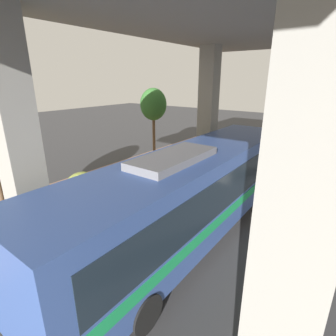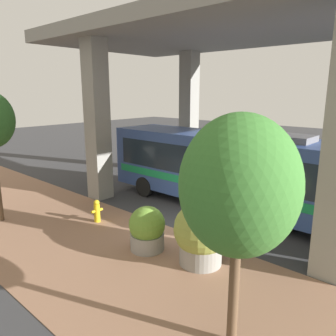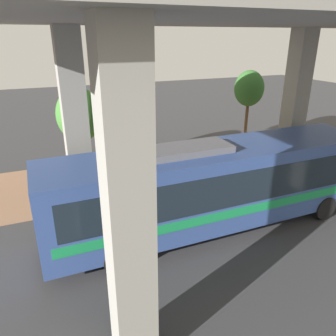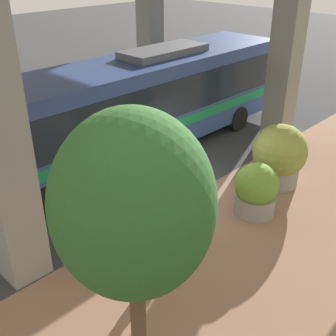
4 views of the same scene
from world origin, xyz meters
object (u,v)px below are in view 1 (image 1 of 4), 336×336
(fire_hydrant, at_px, (154,173))
(planter_front, at_px, (84,194))
(bus, at_px, (194,189))
(planter_middle, at_px, (110,184))
(street_tree_far, at_px, (153,105))

(fire_hydrant, height_order, planter_front, planter_front)
(bus, height_order, planter_middle, bus)
(fire_hydrant, height_order, street_tree_far, street_tree_far)
(street_tree_far, bearing_deg, bus, -41.94)
(planter_front, xyz_separation_m, planter_middle, (-0.44, 1.86, -0.25))
(bus, height_order, street_tree_far, street_tree_far)
(fire_hydrant, bearing_deg, planter_front, -88.53)
(planter_front, bearing_deg, bus, 17.20)
(planter_front, relative_size, street_tree_far, 0.38)
(bus, bearing_deg, street_tree_far, 138.06)
(planter_front, bearing_deg, fire_hydrant, 91.47)
(bus, distance_m, planter_middle, 5.33)
(fire_hydrant, xyz_separation_m, street_tree_far, (-2.51, 3.05, 3.58))
(bus, distance_m, fire_hydrant, 6.21)
(bus, xyz_separation_m, planter_middle, (-5.17, 0.39, -1.21))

